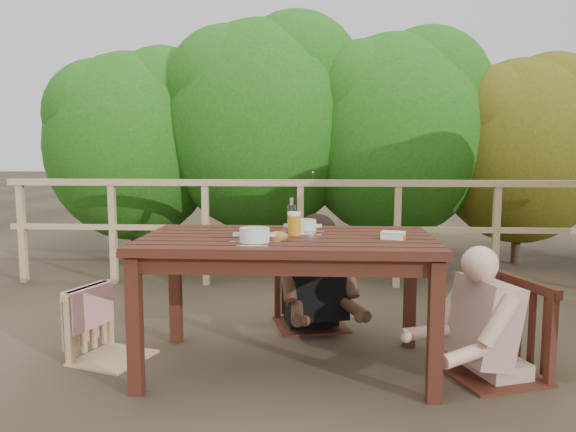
# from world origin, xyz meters

# --- Properties ---
(ground) EXTENTS (60.00, 60.00, 0.00)m
(ground) POSITION_xyz_m (0.00, 0.00, 0.00)
(ground) COLOR brown
(ground) RESTS_ON ground
(table) EXTENTS (1.67, 0.94, 0.77)m
(table) POSITION_xyz_m (0.00, 0.00, 0.39)
(table) COLOR #3A1910
(table) RESTS_ON ground
(chair_left) EXTENTS (0.52, 0.52, 0.83)m
(chair_left) POSITION_xyz_m (-1.08, 0.07, 0.41)
(chair_left) COLOR tan
(chair_left) RESTS_ON ground
(chair_far) EXTENTS (0.60, 0.60, 0.98)m
(chair_far) POSITION_xyz_m (0.12, 0.80, 0.49)
(chair_far) COLOR #3A1910
(chair_far) RESTS_ON ground
(chair_right) EXTENTS (0.65, 0.65, 1.02)m
(chair_right) POSITION_xyz_m (1.17, -0.04, 0.51)
(chair_right) COLOR #3A1910
(chair_right) RESTS_ON ground
(woman) EXTENTS (0.66, 0.75, 1.28)m
(woman) POSITION_xyz_m (0.12, 0.82, 0.64)
(woman) COLOR black
(woman) RESTS_ON ground
(diner_right) EXTENTS (0.75, 0.68, 1.24)m
(diner_right) POSITION_xyz_m (1.20, -0.04, 0.62)
(diner_right) COLOR tan
(diner_right) RESTS_ON ground
(railing) EXTENTS (5.60, 0.10, 1.01)m
(railing) POSITION_xyz_m (0.00, 2.00, 0.51)
(railing) COLOR tan
(railing) RESTS_ON ground
(hedge_row) EXTENTS (6.60, 1.60, 3.80)m
(hedge_row) POSITION_xyz_m (0.40, 3.20, 1.90)
(hedge_row) COLOR #1E5412
(hedge_row) RESTS_ON ground
(soup_near) EXTENTS (0.28, 0.28, 0.09)m
(soup_near) POSITION_xyz_m (-0.16, -0.21, 0.82)
(soup_near) COLOR silver
(soup_near) RESTS_ON table
(soup_far) EXTENTS (0.28, 0.28, 0.09)m
(soup_far) POSITION_xyz_m (0.08, 0.16, 0.82)
(soup_far) COLOR white
(soup_far) RESTS_ON table
(bread_roll) EXTENTS (0.11, 0.09, 0.07)m
(bread_roll) POSITION_xyz_m (-0.04, -0.16, 0.81)
(bread_roll) COLOR #976134
(bread_roll) RESTS_ON table
(beer_glass) EXTENTS (0.08, 0.08, 0.15)m
(beer_glass) POSITION_xyz_m (0.04, 0.04, 0.85)
(beer_glass) COLOR orange
(beer_glass) RESTS_ON table
(bottle) EXTENTS (0.05, 0.05, 0.23)m
(bottle) POSITION_xyz_m (0.02, 0.16, 0.89)
(bottle) COLOR silver
(bottle) RESTS_ON table
(tumbler) EXTENTS (0.07, 0.07, 0.08)m
(tumbler) POSITION_xyz_m (0.14, -0.25, 0.81)
(tumbler) COLOR silver
(tumbler) RESTS_ON table
(butter_tub) EXTENTS (0.15, 0.13, 0.06)m
(butter_tub) POSITION_xyz_m (0.60, -0.07, 0.80)
(butter_tub) COLOR white
(butter_tub) RESTS_ON table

